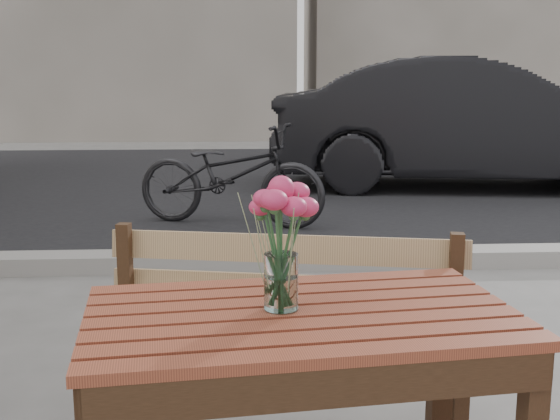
# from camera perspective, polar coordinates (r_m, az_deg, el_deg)

# --- Properties ---
(street) EXTENTS (30.00, 8.12, 0.12)m
(street) POSITION_cam_1_polar(r_m,az_deg,el_deg) (6.87, -1.88, 0.12)
(street) COLOR black
(street) RESTS_ON ground
(main_table) EXTENTS (1.20, 0.79, 0.70)m
(main_table) POSITION_cam_1_polar(r_m,az_deg,el_deg) (1.92, 1.73, -11.41)
(main_table) COLOR maroon
(main_table) RESTS_ON ground
(main_bench) EXTENTS (1.34, 0.62, 0.80)m
(main_bench) POSITION_cam_1_polar(r_m,az_deg,el_deg) (2.47, 0.22, -8.59)
(main_bench) COLOR #98754E
(main_bench) RESTS_ON ground
(main_vase) EXTENTS (0.19, 0.19, 0.36)m
(main_vase) POSITION_cam_1_polar(r_m,az_deg,el_deg) (1.83, 0.09, -1.44)
(main_vase) COLOR white
(main_vase) RESTS_ON main_table
(parked_car) EXTENTS (4.77, 2.21, 1.52)m
(parked_car) POSITION_cam_1_polar(r_m,az_deg,el_deg) (8.60, 15.18, 6.82)
(parked_car) COLOR black
(parked_car) RESTS_ON ground
(bicycle) EXTENTS (1.82, 1.14, 0.90)m
(bicycle) POSITION_cam_1_polar(r_m,az_deg,el_deg) (6.20, -4.04, 2.89)
(bicycle) COLOR black
(bicycle) RESTS_ON ground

